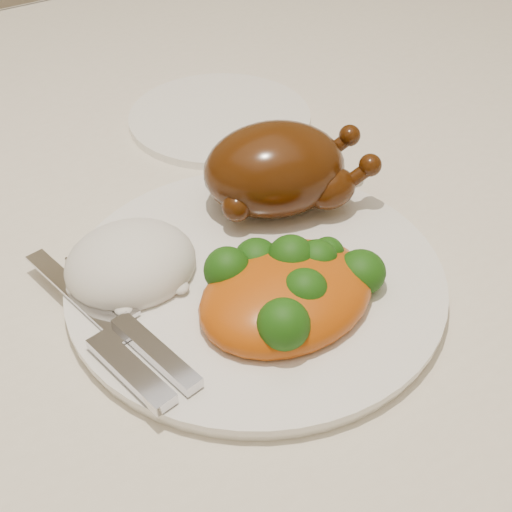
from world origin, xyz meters
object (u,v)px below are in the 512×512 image
dinner_plate (256,281)px  roast_chicken (279,169)px  dining_table (16,312)px  side_plate (220,117)px

dinner_plate → roast_chicken: 0.11m
dining_table → side_plate: (0.27, 0.06, 0.11)m
dining_table → side_plate: side_plate is taller
side_plate → roast_chicken: 0.19m
side_plate → roast_chicken: roast_chicken is taller
dinner_plate → side_plate: dinner_plate is taller
dining_table → roast_chicken: (0.23, -0.12, 0.15)m
dining_table → dinner_plate: 0.27m
dinner_plate → roast_chicken: roast_chicken is taller
dining_table → dinner_plate: bearing=-50.6°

